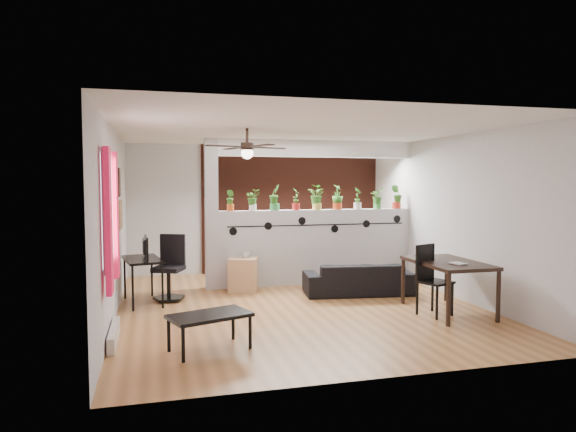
# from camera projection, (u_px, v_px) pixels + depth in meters

# --- Properties ---
(room_shell) EXTENTS (6.30, 7.10, 2.90)m
(room_shell) POSITION_uv_depth(u_px,v_px,m) (297.00, 219.00, 7.67)
(room_shell) COLOR #9B6332
(room_shell) RESTS_ON ground
(partition_wall) EXTENTS (3.60, 0.18, 1.35)m
(partition_wall) POSITION_uv_depth(u_px,v_px,m) (317.00, 247.00, 9.36)
(partition_wall) COLOR #BCBCC1
(partition_wall) RESTS_ON ground
(ceiling_header) EXTENTS (3.60, 0.18, 0.30)m
(ceiling_header) POSITION_uv_depth(u_px,v_px,m) (317.00, 149.00, 9.24)
(ceiling_header) COLOR white
(ceiling_header) RESTS_ON room_shell
(pier_column) EXTENTS (0.22, 0.20, 2.60)m
(pier_column) POSITION_uv_depth(u_px,v_px,m) (211.00, 214.00, 8.84)
(pier_column) COLOR #BCBCC1
(pier_column) RESTS_ON ground
(brick_panel) EXTENTS (3.90, 0.05, 2.60)m
(brick_panel) POSITION_uv_depth(u_px,v_px,m) (295.00, 208.00, 10.74)
(brick_panel) COLOR #9E422E
(brick_panel) RESTS_ON ground
(vine_decal) EXTENTS (3.31, 0.01, 0.30)m
(vine_decal) POSITION_uv_depth(u_px,v_px,m) (319.00, 225.00, 9.24)
(vine_decal) COLOR black
(vine_decal) RESTS_ON partition_wall
(window_assembly) EXTENTS (0.09, 1.30, 1.55)m
(window_assembly) POSITION_uv_depth(u_px,v_px,m) (110.00, 213.00, 5.85)
(window_assembly) COLOR white
(window_assembly) RESTS_ON room_shell
(baseboard_heater) EXTENTS (0.08, 1.00, 0.18)m
(baseboard_heater) POSITION_uv_depth(u_px,v_px,m) (114.00, 334.00, 5.95)
(baseboard_heater) COLOR silver
(baseboard_heater) RESTS_ON ground
(corkboard) EXTENTS (0.03, 0.60, 0.45)m
(corkboard) POSITION_uv_depth(u_px,v_px,m) (120.00, 215.00, 7.94)
(corkboard) COLOR olive
(corkboard) RESTS_ON room_shell
(framed_art) EXTENTS (0.03, 0.34, 0.44)m
(framed_art) POSITION_uv_depth(u_px,v_px,m) (119.00, 182.00, 7.85)
(framed_art) COLOR #8C7259
(framed_art) RESTS_ON room_shell
(ceiling_fan) EXTENTS (1.19, 1.19, 0.43)m
(ceiling_fan) POSITION_uv_depth(u_px,v_px,m) (247.00, 149.00, 7.11)
(ceiling_fan) COLOR black
(ceiling_fan) RESTS_ON room_shell
(potted_plant_0) EXTENTS (0.21, 0.23, 0.37)m
(potted_plant_0) POSITION_uv_depth(u_px,v_px,m) (230.00, 200.00, 8.90)
(potted_plant_0) COLOR #CE5018
(potted_plant_0) RESTS_ON partition_wall
(potted_plant_1) EXTENTS (0.20, 0.16, 0.38)m
(potted_plant_1) POSITION_uv_depth(u_px,v_px,m) (253.00, 199.00, 9.00)
(potted_plant_1) COLOR white
(potted_plant_1) RESTS_ON partition_wall
(potted_plant_2) EXTENTS (0.31, 0.29, 0.47)m
(potted_plant_2) POSITION_uv_depth(u_px,v_px,m) (275.00, 196.00, 9.10)
(potted_plant_2) COLOR green
(potted_plant_2) RESTS_ON partition_wall
(potted_plant_3) EXTENTS (0.23, 0.25, 0.40)m
(potted_plant_3) POSITION_uv_depth(u_px,v_px,m) (296.00, 198.00, 9.20)
(potted_plant_3) COLOR red
(potted_plant_3) RESTS_ON partition_wall
(potted_plant_4) EXTENTS (0.30, 0.30, 0.45)m
(potted_plant_4) POSITION_uv_depth(u_px,v_px,m) (317.00, 196.00, 9.30)
(potted_plant_4) COLOR gold
(potted_plant_4) RESTS_ON partition_wall
(potted_plant_5) EXTENTS (0.25, 0.28, 0.45)m
(potted_plant_5) POSITION_uv_depth(u_px,v_px,m) (338.00, 196.00, 9.40)
(potted_plant_5) COLOR #DA4419
(potted_plant_5) RESTS_ON partition_wall
(potted_plant_6) EXTENTS (0.17, 0.21, 0.41)m
(potted_plant_6) POSITION_uv_depth(u_px,v_px,m) (358.00, 197.00, 9.50)
(potted_plant_6) COLOR silver
(potted_plant_6) RESTS_ON partition_wall
(potted_plant_7) EXTENTS (0.25, 0.24, 0.40)m
(potted_plant_7) POSITION_uv_depth(u_px,v_px,m) (377.00, 198.00, 9.60)
(potted_plant_7) COLOR #318633
(potted_plant_7) RESTS_ON partition_wall
(potted_plant_8) EXTENTS (0.30, 0.27, 0.45)m
(potted_plant_8) POSITION_uv_depth(u_px,v_px,m) (397.00, 196.00, 9.70)
(potted_plant_8) COLOR red
(potted_plant_8) RESTS_ON partition_wall
(sofa) EXTENTS (1.77, 0.89, 0.50)m
(sofa) POSITION_uv_depth(u_px,v_px,m) (358.00, 279.00, 8.49)
(sofa) COLOR black
(sofa) RESTS_ON ground
(cube_shelf) EXTENTS (0.57, 0.53, 0.57)m
(cube_shelf) POSITION_uv_depth(u_px,v_px,m) (243.00, 275.00, 8.70)
(cube_shelf) COLOR tan
(cube_shelf) RESTS_ON ground
(cup) EXTENTS (0.18, 0.18, 0.11)m
(cup) POSITION_uv_depth(u_px,v_px,m) (246.00, 255.00, 8.69)
(cup) COLOR gray
(cup) RESTS_ON cube_shelf
(computer_desk) EXTENTS (0.66, 1.03, 0.69)m
(computer_desk) POSITION_uv_depth(u_px,v_px,m) (143.00, 263.00, 7.82)
(computer_desk) COLOR black
(computer_desk) RESTS_ON ground
(monitor) EXTENTS (0.31, 0.07, 0.18)m
(monitor) POSITION_uv_depth(u_px,v_px,m) (143.00, 251.00, 7.95)
(monitor) COLOR black
(monitor) RESTS_ON computer_desk
(office_chair) EXTENTS (0.55, 0.56, 1.01)m
(office_chair) POSITION_uv_depth(u_px,v_px,m) (170.00, 272.00, 8.06)
(office_chair) COLOR black
(office_chair) RESTS_ON ground
(dining_table) EXTENTS (0.83, 1.35, 0.74)m
(dining_table) POSITION_uv_depth(u_px,v_px,m) (448.00, 267.00, 7.27)
(dining_table) COLOR black
(dining_table) RESTS_ON ground
(book) EXTENTS (0.21, 0.25, 0.02)m
(book) POSITION_uv_depth(u_px,v_px,m) (454.00, 264.00, 6.95)
(book) COLOR gray
(book) RESTS_ON dining_table
(folding_chair) EXTENTS (0.52, 0.52, 0.98)m
(folding_chair) POSITION_uv_depth(u_px,v_px,m) (430.00, 273.00, 7.18)
(folding_chair) COLOR black
(folding_chair) RESTS_ON ground
(coffee_table) EXTENTS (0.98, 0.75, 0.41)m
(coffee_table) POSITION_uv_depth(u_px,v_px,m) (210.00, 318.00, 5.65)
(coffee_table) COLOR black
(coffee_table) RESTS_ON ground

